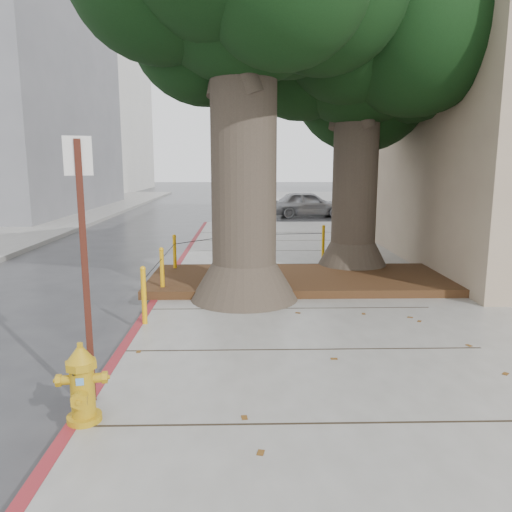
% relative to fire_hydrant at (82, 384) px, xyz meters
% --- Properties ---
extents(ground, '(140.00, 140.00, 0.00)m').
position_rel_fire_hydrant_xyz_m(ground, '(1.90, 1.90, -0.55)').
color(ground, '#28282B').
rests_on(ground, ground).
extents(sidewalk_far, '(16.00, 20.00, 0.15)m').
position_rel_fire_hydrant_xyz_m(sidewalk_far, '(7.90, 31.90, -0.47)').
color(sidewalk_far, slate).
rests_on(sidewalk_far, ground).
extents(curb_red, '(0.14, 26.00, 0.16)m').
position_rel_fire_hydrant_xyz_m(curb_red, '(-0.10, 4.40, -0.47)').
color(curb_red, maroon).
rests_on(curb_red, ground).
extents(planter_bed, '(6.40, 2.60, 0.16)m').
position_rel_fire_hydrant_xyz_m(planter_bed, '(2.80, 5.80, -0.32)').
color(planter_bed, black).
rests_on(planter_bed, sidewalk_main).
extents(building_far_white, '(12.00, 18.00, 15.00)m').
position_rel_fire_hydrant_xyz_m(building_far_white, '(-15.10, 46.90, 6.95)').
color(building_far_white, silver).
rests_on(building_far_white, ground).
extents(building_side_white, '(10.00, 10.00, 9.00)m').
position_rel_fire_hydrant_xyz_m(building_side_white, '(17.90, 27.90, 3.95)').
color(building_side_white, silver).
rests_on(building_side_white, ground).
extents(tree_near, '(4.50, 3.80, 7.68)m').
position_rel_fire_hydrant_xyz_m(tree_near, '(1.93, 4.72, 4.84)').
color(tree_near, '#4C3F33').
rests_on(tree_near, sidewalk_main).
extents(tree_far, '(4.50, 3.80, 7.17)m').
position_rel_fire_hydrant_xyz_m(tree_far, '(4.54, 7.22, 4.47)').
color(tree_far, '#4C3F33').
rests_on(tree_far, sidewalk_main).
extents(bollard_ring, '(3.79, 5.39, 0.95)m').
position_rel_fire_hydrant_xyz_m(bollard_ring, '(1.03, 6.27, 0.12)').
color(bollard_ring, '#E49F0C').
rests_on(bollard_ring, sidewalk_main).
extents(fire_hydrant, '(0.43, 0.40, 0.82)m').
position_rel_fire_hydrant_xyz_m(fire_hydrant, '(0.00, 0.00, 0.00)').
color(fire_hydrant, '#C49414').
rests_on(fire_hydrant, sidewalk_main).
extents(signpost, '(0.27, 0.12, 2.80)m').
position_rel_fire_hydrant_xyz_m(signpost, '(-0.05, 0.46, 1.19)').
color(signpost, '#471911').
rests_on(signpost, sidewalk_main).
extents(car_silver, '(4.00, 1.82, 1.33)m').
position_rel_fire_hydrant_xyz_m(car_silver, '(4.86, 20.89, 0.12)').
color(car_silver, gray).
rests_on(car_silver, ground).
extents(car_red, '(4.21, 1.61, 1.37)m').
position_rel_fire_hydrant_xyz_m(car_red, '(14.43, 21.74, 0.14)').
color(car_red, maroon).
rests_on(car_red, ground).
extents(car_dark, '(2.15, 4.33, 1.21)m').
position_rel_fire_hydrant_xyz_m(car_dark, '(-8.37, 20.77, 0.06)').
color(car_dark, black).
rests_on(car_dark, ground).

